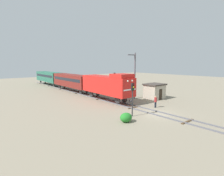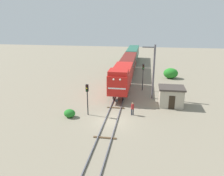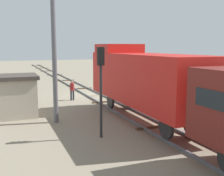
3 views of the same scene
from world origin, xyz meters
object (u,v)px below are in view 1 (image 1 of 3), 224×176
traffic_signal_near (133,93)px  worker_near_track (156,101)px  locomotive (107,85)px  catenary_mast (135,75)px  passenger_car_leading (72,80)px  passenger_car_trailing (49,76)px  traffic_signal_mid (115,80)px  relay_hut (154,91)px

traffic_signal_near → worker_near_track: size_ratio=2.38×
locomotive → worker_near_track: (2.40, -8.24, -1.78)m
traffic_signal_near → catenary_mast: size_ratio=0.49×
passenger_car_leading → passenger_car_trailing: 14.60m
traffic_signal_near → traffic_signal_mid: bearing=59.3°
locomotive → passenger_car_leading: bearing=90.0°
passenger_car_trailing → traffic_signal_near: traffic_signal_near is taller
passenger_car_trailing → relay_hut: passenger_car_trailing is taller
catenary_mast → traffic_signal_near: bearing=-137.7°
traffic_signal_near → locomotive: bearing=70.5°
passenger_car_leading → relay_hut: 19.09m
passenger_car_trailing → traffic_signal_near: size_ratio=3.46×
passenger_car_leading → passenger_car_trailing: (0.00, 14.60, 0.00)m
traffic_signal_mid → relay_hut: bearing=-56.9°
worker_near_track → passenger_car_trailing: bearing=58.8°
passenger_car_trailing → relay_hut: size_ratio=4.00×
traffic_signal_mid → catenary_mast: (1.54, -3.72, 1.19)m
passenger_car_leading → traffic_signal_mid: (3.40, -11.24, 0.63)m
locomotive → passenger_car_trailing: size_ratio=0.83×
passenger_car_leading → traffic_signal_mid: size_ratio=3.07×
traffic_signal_mid → catenary_mast: 4.20m
locomotive → worker_near_track: size_ratio=6.82×
relay_hut → traffic_signal_mid: bearing=123.1°
passenger_car_leading → traffic_signal_near: traffic_signal_near is taller
traffic_signal_mid → catenary_mast: size_ratio=0.56×
passenger_car_leading → traffic_signal_near: bearing=-98.1°
locomotive → worker_near_track: 8.76m
worker_near_track → relay_hut: bearing=3.5°
traffic_signal_near → passenger_car_trailing: bearing=85.1°
worker_near_track → catenary_mast: bearing=34.0°
passenger_car_leading → passenger_car_trailing: size_ratio=1.00×
passenger_car_leading → traffic_signal_near: (-3.20, -22.37, 0.29)m
traffic_signal_mid → worker_near_track: size_ratio=2.68×
passenger_car_trailing → traffic_signal_mid: 26.07m
catenary_mast → locomotive: bearing=161.8°
relay_hut → traffic_signal_near: bearing=-155.6°
catenary_mast → relay_hut: (2.56, -2.56, -2.95)m
passenger_car_trailing → traffic_signal_mid: bearing=-82.5°
passenger_car_trailing → catenary_mast: bearing=-80.5°
locomotive → traffic_signal_mid: size_ratio=2.54×
locomotive → passenger_car_leading: locomotive is taller
locomotive → passenger_car_trailing: (0.00, 27.94, -0.25)m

